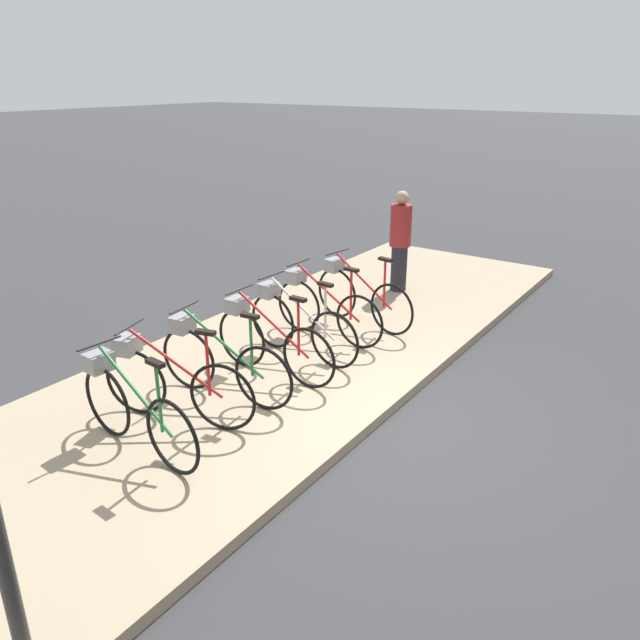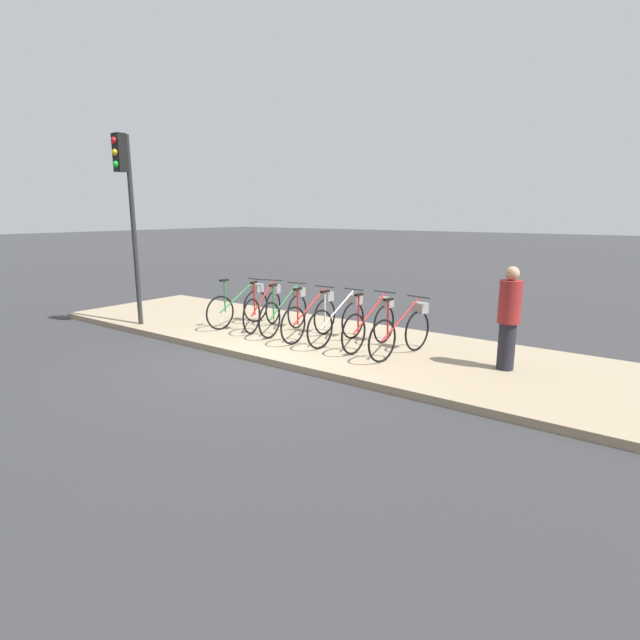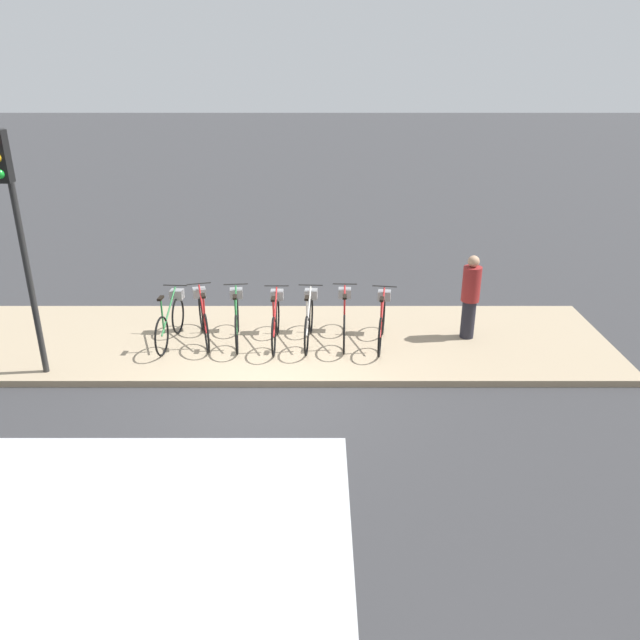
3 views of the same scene
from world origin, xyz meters
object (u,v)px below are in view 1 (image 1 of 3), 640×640
parked_bicycle_3 (268,338)px  parked_bicycle_6 (358,293)px  parked_bicycle_0 (131,406)px  parked_bicycle_5 (323,305)px  parked_bicycle_2 (218,359)px  pedestrian (400,239)px  parked_bicycle_4 (297,321)px  parked_bicycle_1 (169,380)px

parked_bicycle_3 → parked_bicycle_6: bearing=-0.7°
parked_bicycle_0 → parked_bicycle_5: size_ratio=1.00×
parked_bicycle_0 → parked_bicycle_3: (1.95, -0.03, 0.00)m
parked_bicycle_0 → parked_bicycle_5: 3.23m
parked_bicycle_5 → parked_bicycle_2: bearing=-179.6°
parked_bicycle_6 → pedestrian: (1.65, 0.24, 0.39)m
parked_bicycle_5 → pedestrian: bearing=2.7°
parked_bicycle_3 → parked_bicycle_5: 1.28m
parked_bicycle_2 → parked_bicycle_3: size_ratio=1.00×
parked_bicycle_3 → pedestrian: bearing=3.4°
parked_bicycle_3 → parked_bicycle_5: size_ratio=1.00×
parked_bicycle_4 → parked_bicycle_6: 1.36m
parked_bicycle_0 → parked_bicycle_5: bearing=1.4°
parked_bicycle_1 → parked_bicycle_6: same height
parked_bicycle_5 → parked_bicycle_1: bearing=179.2°
parked_bicycle_3 → parked_bicycle_4: 0.62m
parked_bicycle_6 → parked_bicycle_4: bearing=177.2°
parked_bicycle_3 → parked_bicycle_4: size_ratio=1.00×
parked_bicycle_1 → parked_bicycle_3: same height
parked_bicycle_1 → pedestrian: bearing=0.9°
parked_bicycle_6 → parked_bicycle_0: bearing=179.3°
parked_bicycle_6 → parked_bicycle_1: bearing=177.2°
parked_bicycle_2 → parked_bicycle_6: 2.71m
parked_bicycle_0 → pedestrian: size_ratio=1.06×
parked_bicycle_3 → parked_bicycle_5: bearing=4.7°
pedestrian → parked_bicycle_6: bearing=-171.7°
parked_bicycle_0 → pedestrian: 5.59m
parked_bicycle_0 → pedestrian: (5.58, 0.19, 0.39)m
parked_bicycle_2 → pedestrian: 4.38m
parked_bicycle_0 → parked_bicycle_2: bearing=3.0°
parked_bicycle_0 → parked_bicycle_1: size_ratio=1.03×
parked_bicycle_0 → parked_bicycle_4: bearing=0.3°
parked_bicycle_1 → parked_bicycle_4: (2.00, -0.10, 0.00)m
parked_bicycle_1 → pedestrian: 5.02m
parked_bicycle_1 → pedestrian: size_ratio=1.03×
parked_bicycle_4 → pedestrian: size_ratio=1.06×
parked_bicycle_1 → parked_bicycle_2: same height
parked_bicycle_3 → parked_bicycle_6: size_ratio=1.01×
parked_bicycle_1 → parked_bicycle_6: (3.35, -0.16, 0.00)m
parked_bicycle_1 → parked_bicycle_2: size_ratio=0.97×
parked_bicycle_0 → parked_bicycle_1: 0.58m
parked_bicycle_2 → parked_bicycle_1: bearing=175.6°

